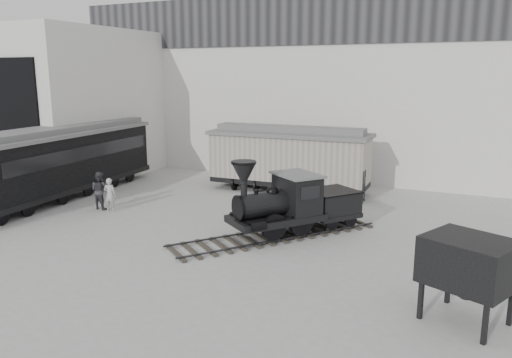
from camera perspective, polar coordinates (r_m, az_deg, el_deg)
The scene contains 9 objects.
ground at distance 18.32m, azimuth -6.29°, elevation -8.56°, with size 90.00×90.00×0.00m, color #9E9E9B.
north_wall at distance 30.96m, azimuth 8.09°, elevation 10.32°, with size 34.00×2.51×11.00m.
west_pavilion at distance 34.04m, azimuth -19.02°, elevation 8.15°, with size 7.00×12.11×9.00m.
locomotive at distance 20.08m, azimuth 3.94°, elevation -3.21°, with size 6.83×8.18×3.11m.
boxcar at distance 27.31m, azimuth 3.79°, elevation 2.48°, with size 8.92×3.00×3.62m.
passenger_coach at distance 27.99m, azimuth -21.06°, elevation 1.96°, with size 3.60×13.10×3.47m.
visitor_a at distance 24.49m, azimuth -16.36°, elevation -1.73°, with size 0.58×0.38×1.60m, color #B2B2B2.
visitor_b at distance 25.00m, azimuth -17.42°, elevation -1.25°, with size 0.89×0.69×1.83m, color #36353A.
coal_hopper at distance 14.14m, azimuth 23.11°, elevation -9.36°, with size 2.63×2.44×2.29m.
Camera 1 is at (8.94, -14.64, 6.42)m, focal length 35.00 mm.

